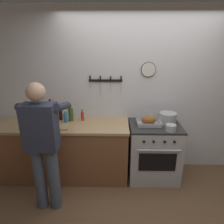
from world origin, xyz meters
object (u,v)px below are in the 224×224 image
object	(u,v)px
roasting_pan	(149,121)
person_cook	(43,141)
bottle_dish_soap	(66,118)
bottle_wine_red	(51,110)
saucepan	(171,128)
stove	(153,151)
bottle_olive_oil	(71,114)
stock_pot	(168,118)
bottle_hot_sauce	(82,116)
bottle_soy_sauce	(61,115)
cutting_board	(57,127)

from	to	relation	value
roasting_pan	person_cook	bearing A→B (deg)	-154.76
bottle_dish_soap	bottle_wine_red	world-z (taller)	bottle_wine_red
person_cook	saucepan	xyz separation A→B (m)	(1.64, 0.43, -0.00)
stove	bottle_dish_soap	distance (m)	1.47
bottle_olive_oil	saucepan	bearing A→B (deg)	-14.12
stock_pot	bottle_hot_sauce	distance (m)	1.32
saucepan	bottle_dish_soap	world-z (taller)	bottle_dish_soap
person_cook	saucepan	size ratio (longest dim) A/B	11.60
stock_pot	bottle_soy_sauce	size ratio (longest dim) A/B	1.27
roasting_pan	stock_pot	distance (m)	0.31
stove	roasting_pan	size ratio (longest dim) A/B	2.56
stove	bottle_olive_oil	xyz separation A→B (m)	(-1.30, 0.15, 0.56)
stock_pot	cutting_board	size ratio (longest dim) A/B	0.71
bottle_wine_red	bottle_dish_soap	bearing A→B (deg)	-33.75
bottle_dish_soap	stock_pot	bearing A→B (deg)	0.39
person_cook	bottle_wine_red	distance (m)	0.92
bottle_soy_sauce	bottle_dish_soap	bearing A→B (deg)	-49.18
bottle_soy_sauce	bottle_olive_oil	distance (m)	0.18
bottle_hot_sauce	bottle_olive_oil	bearing A→B (deg)	-176.98
bottle_hot_sauce	stove	bearing A→B (deg)	-7.91
stock_pot	bottle_wine_red	bearing A→B (deg)	174.43
roasting_pan	cutting_board	distance (m)	1.35
bottle_wine_red	bottle_olive_oil	bearing A→B (deg)	-15.82
saucepan	bottle_wine_red	distance (m)	1.88
saucepan	cutting_board	bearing A→B (deg)	176.24
bottle_dish_soap	bottle_olive_oil	size ratio (longest dim) A/B	0.77
roasting_pan	saucepan	world-z (taller)	roasting_pan
stove	roasting_pan	distance (m)	0.53
saucepan	roasting_pan	bearing A→B (deg)	142.46
saucepan	bottle_olive_oil	size ratio (longest dim) A/B	0.54
person_cook	cutting_board	distance (m)	0.54
bottle_olive_oil	bottle_wine_red	xyz separation A→B (m)	(-0.35, 0.10, 0.03)
saucepan	bottle_wine_red	size ratio (longest dim) A/B	0.44
bottle_dish_soap	roasting_pan	bearing A→B (deg)	-3.07
cutting_board	bottle_wine_red	distance (m)	0.43
roasting_pan	bottle_olive_oil	world-z (taller)	bottle_olive_oil
bottle_wine_red	person_cook	bearing A→B (deg)	-78.57
bottle_soy_sauce	bottle_olive_oil	xyz separation A→B (m)	(0.17, -0.04, 0.03)
stock_pot	bottle_hot_sauce	xyz separation A→B (m)	(-1.32, 0.09, -0.01)
roasting_pan	bottle_dish_soap	bearing A→B (deg)	176.93
person_cook	bottle_hot_sauce	bearing A→B (deg)	-10.50
bottle_wine_red	stock_pot	bearing A→B (deg)	-5.57
person_cook	cutting_board	world-z (taller)	person_cook
person_cook	bottle_soy_sauce	size ratio (longest dim) A/B	8.26
roasting_pan	bottle_dish_soap	xyz separation A→B (m)	(-1.26, 0.07, 0.02)
person_cook	stock_pot	xyz separation A→B (m)	(1.66, 0.72, 0.03)
cutting_board	roasting_pan	bearing A→B (deg)	4.42
stock_pot	bottle_olive_oil	xyz separation A→B (m)	(-1.50, 0.08, 0.03)
stove	saucepan	bearing A→B (deg)	-53.11
roasting_pan	stock_pot	world-z (taller)	stock_pot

